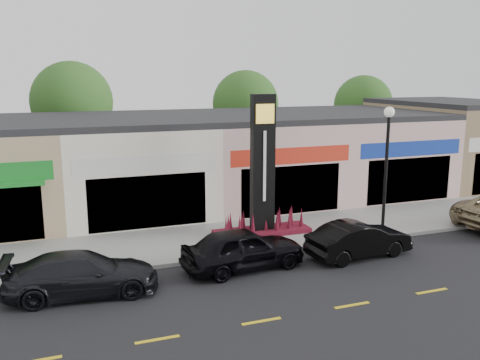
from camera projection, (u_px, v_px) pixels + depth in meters
The scene contains 15 objects.
ground at pixel (228, 282), 17.27m from camera, with size 120.00×120.00×0.00m, color black.
sidewalk at pixel (194, 241), 21.26m from camera, with size 52.00×4.30×0.15m, color gray.
curb at pixel (210, 259), 19.19m from camera, with size 52.00×0.20×0.15m, color gray.
shop_cream at pixel (131, 162), 26.83m from camera, with size 7.00×10.01×4.80m.
shop_pink_w at pixel (254, 155), 29.19m from camera, with size 7.00×10.01×4.80m.
shop_pink_e at pixel (359, 149), 31.54m from camera, with size 7.00×10.01×4.80m.
shop_tan at pixel (449, 140), 33.85m from camera, with size 7.00×10.01×5.30m.
tree_rear_west at pixel (72, 102), 32.81m from camera, with size 5.20×5.20×7.83m.
tree_rear_mid at pixel (246, 104), 36.91m from camera, with size 4.80×4.80×7.29m.
tree_rear_east at pixel (363, 105), 40.33m from camera, with size 4.60×4.60×6.94m.
lamp_east_near at pixel (387, 158), 21.56m from camera, with size 0.44×0.44×5.47m.
pylon_sign at pixel (262, 186), 21.68m from camera, with size 4.20×1.30×6.00m.
car_dark_sedan at pixel (82, 274), 16.15m from camera, with size 4.79×1.95×1.39m, color black.
car_black_sedan at pixel (243, 249), 18.30m from camera, with size 4.50×1.81×1.53m, color black.
car_black_conv at pixel (359, 240), 19.57m from camera, with size 4.20×1.46×1.38m, color black.
Camera 1 is at (-5.18, -15.37, 6.89)m, focal length 38.00 mm.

